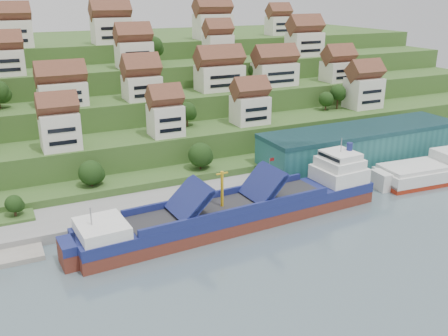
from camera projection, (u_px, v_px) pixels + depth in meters
ground at (220, 228)px, 107.10m from camera, size 300.00×300.00×0.00m
quay at (265, 185)px, 127.61m from camera, size 180.00×14.00×2.20m
hillside at (105, 94)px, 191.49m from camera, size 260.00×128.00×31.00m
hillside_village at (142, 72)px, 152.25m from camera, size 155.24×63.95×28.95m
hillside_trees at (121, 116)px, 134.93m from camera, size 138.74×62.60×30.93m
warehouse at (361, 145)px, 140.29m from camera, size 60.00×15.00×10.00m
flagpole at (270, 171)px, 120.66m from camera, size 1.28×0.16×8.00m
cargo_ship at (244, 210)px, 108.75m from camera, size 69.82×14.74×15.26m
second_ship at (430, 172)px, 132.85m from camera, size 29.38×12.67×8.32m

